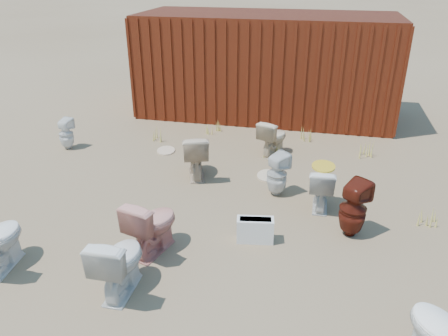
% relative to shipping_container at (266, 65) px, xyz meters
% --- Properties ---
extents(ground, '(100.00, 100.00, 0.00)m').
position_rel_shipping_container_xyz_m(ground, '(0.00, -5.20, -1.20)').
color(ground, brown).
rests_on(ground, ground).
extents(shipping_container, '(6.00, 2.40, 2.40)m').
position_rel_shipping_container_xyz_m(shipping_container, '(0.00, 0.00, 0.00)').
color(shipping_container, '#4A120C').
rests_on(shipping_container, ground).
extents(toilet_front_pink, '(0.64, 0.88, 0.80)m').
position_rel_shipping_container_xyz_m(toilet_front_pink, '(-0.60, -6.17, -0.80)').
color(toilet_front_pink, tan).
rests_on(toilet_front_pink, ground).
extents(toilet_front_c, '(0.46, 0.79, 0.80)m').
position_rel_shipping_container_xyz_m(toilet_front_c, '(-0.68, -6.99, -0.80)').
color(toilet_front_c, silver).
rests_on(toilet_front_c, ground).
extents(toilet_front_maroon, '(0.52, 0.53, 0.82)m').
position_rel_shipping_container_xyz_m(toilet_front_maroon, '(1.96, -5.21, -0.79)').
color(toilet_front_maroon, '#55190E').
rests_on(toilet_front_maroon, ground).
extents(toilet_front_e, '(0.76, 0.89, 0.79)m').
position_rel_shipping_container_xyz_m(toilet_front_e, '(2.68, -7.31, -0.81)').
color(toilet_front_e, white).
rests_on(toilet_front_e, ground).
extents(toilet_back_a, '(0.32, 0.33, 0.64)m').
position_rel_shipping_container_xyz_m(toilet_back_a, '(-3.60, -3.25, -0.88)').
color(toilet_back_a, white).
rests_on(toilet_back_a, ground).
extents(toilet_back_beige_left, '(0.68, 0.89, 0.80)m').
position_rel_shipping_container_xyz_m(toilet_back_beige_left, '(-0.68, -3.89, -0.80)').
color(toilet_back_beige_left, '#C3AB8F').
rests_on(toilet_back_beige_left, ground).
extents(toilet_back_beige_right, '(0.64, 0.81, 0.72)m').
position_rel_shipping_container_xyz_m(toilet_back_beige_right, '(0.54, -2.63, -0.84)').
color(toilet_back_beige_right, beige).
rests_on(toilet_back_beige_right, ground).
extents(toilet_back_yellowlid, '(0.39, 0.68, 0.69)m').
position_rel_shipping_container_xyz_m(toilet_back_yellowlid, '(1.52, -4.53, -0.85)').
color(toilet_back_yellowlid, silver).
rests_on(toilet_back_yellowlid, ground).
extents(toilet_back_e, '(0.47, 0.47, 0.73)m').
position_rel_shipping_container_xyz_m(toilet_back_e, '(0.80, -4.26, -0.83)').
color(toilet_back_e, silver).
rests_on(toilet_back_e, ground).
extents(yellow_lid, '(0.35, 0.44, 0.02)m').
position_rel_shipping_container_xyz_m(yellow_lid, '(1.52, -4.53, -0.50)').
color(yellow_lid, gold).
rests_on(yellow_lid, toilet_back_yellowlid).
extents(loose_tank, '(0.53, 0.28, 0.35)m').
position_rel_shipping_container_xyz_m(loose_tank, '(0.68, -5.66, -1.02)').
color(loose_tank, white).
rests_on(loose_tank, ground).
extents(loose_lid_near, '(0.40, 0.51, 0.02)m').
position_rel_shipping_container_xyz_m(loose_lid_near, '(0.58, -3.63, -1.19)').
color(loose_lid_near, beige).
rests_on(loose_lid_near, ground).
extents(loose_lid_far, '(0.48, 0.55, 0.02)m').
position_rel_shipping_container_xyz_m(loose_lid_far, '(-1.59, -2.95, -1.19)').
color(loose_lid_far, beige).
rests_on(loose_lid_far, ground).
extents(weed_clump_a, '(0.36, 0.36, 0.31)m').
position_rel_shipping_container_xyz_m(weed_clump_a, '(-1.99, -2.36, -1.04)').
color(weed_clump_a, '#C8B850').
rests_on(weed_clump_a, ground).
extents(weed_clump_b, '(0.32, 0.32, 0.29)m').
position_rel_shipping_container_xyz_m(weed_clump_b, '(0.55, -2.70, -1.05)').
color(weed_clump_b, '#C8B850').
rests_on(weed_clump_b, ground).
extents(weed_clump_c, '(0.36, 0.36, 0.31)m').
position_rel_shipping_container_xyz_m(weed_clump_c, '(2.30, -2.29, -1.05)').
color(weed_clump_c, '#C8B850').
rests_on(weed_clump_c, ground).
extents(weed_clump_d, '(0.30, 0.30, 0.23)m').
position_rel_shipping_container_xyz_m(weed_clump_d, '(-0.90, -1.70, -1.08)').
color(weed_clump_d, '#C8B850').
rests_on(weed_clump_d, ground).
extents(weed_clump_e, '(0.34, 0.34, 0.30)m').
position_rel_shipping_container_xyz_m(weed_clump_e, '(1.12, -1.70, -1.05)').
color(weed_clump_e, '#C8B850').
rests_on(weed_clump_e, ground).
extents(weed_clump_f, '(0.28, 0.28, 0.23)m').
position_rel_shipping_container_xyz_m(weed_clump_f, '(3.07, -4.63, -1.08)').
color(weed_clump_f, '#C8B850').
rests_on(weed_clump_f, ground).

